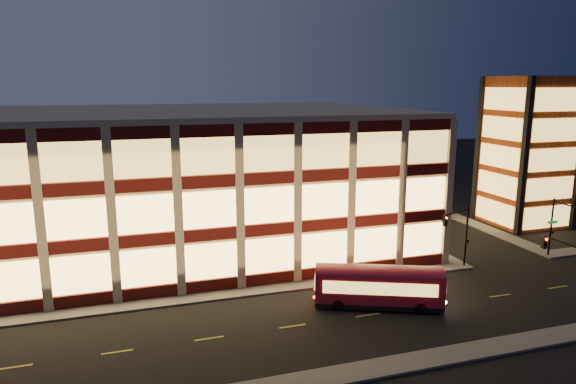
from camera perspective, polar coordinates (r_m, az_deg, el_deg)
name	(u,v)px	position (r m, az deg, el deg)	size (l,w,h in m)	color
ground	(222,300)	(42.59, -7.32, -11.86)	(200.00, 200.00, 0.00)	black
sidewalk_office_south	(183,299)	(43.11, -11.57, -11.60)	(54.00, 2.00, 0.15)	#514F4C
sidewalk_office_east	(380,223)	(65.12, 10.17, -3.43)	(2.00, 30.00, 0.15)	#514F4C
sidewalk_tower_west	(455,216)	(70.80, 18.09, -2.60)	(2.00, 30.00, 0.15)	#514F4C
office_building	(165,178)	(56.34, -13.55, 1.51)	(50.45, 30.45, 14.50)	tan
stair_tower	(527,152)	(69.09, 25.03, 4.06)	(8.60, 8.60, 18.00)	#8C3814
traffic_signal_far	(459,228)	(49.95, 18.47, -3.78)	(3.79, 1.87, 6.00)	black
traffic_signal_right	(564,220)	(56.64, 28.29, -2.80)	(1.20, 4.37, 6.00)	black
traffic_signal_near	(570,267)	(42.74, 28.80, -7.28)	(0.32, 4.45, 6.00)	black
trolley_bus	(379,284)	(41.14, 10.04, -10.04)	(9.97, 6.12, 3.32)	#9D081B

